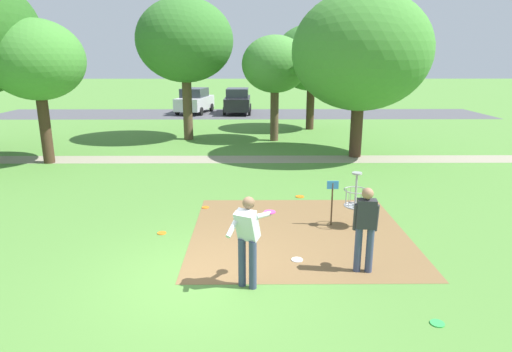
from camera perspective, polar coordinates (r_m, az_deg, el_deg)
name	(u,v)px	position (r m, az deg, el deg)	size (l,w,h in m)	color
ground_plane	(204,279)	(8.52, -6.85, -13.26)	(160.00, 160.00, 0.00)	#518438
dirt_tee_pad	(299,233)	(10.56, 5.64, -7.37)	(5.08, 4.91, 0.01)	brown
disc_golf_basket	(353,198)	(10.88, 12.56, -2.77)	(0.98, 0.58, 1.39)	#9E9EA3
player_foreground_watching	(365,225)	(8.60, 14.12, -6.25)	(0.48, 0.42, 1.71)	#384260
player_throwing	(248,236)	(7.80, -1.08, -7.88)	(0.90, 0.86, 1.71)	#384260
frisbee_near_basket	(205,207)	(12.26, -6.62, -4.10)	(0.20, 0.20, 0.02)	orange
frisbee_by_tee	(297,260)	(9.21, 5.40, -10.85)	(0.24, 0.24, 0.02)	white
frisbee_mid_grass	(162,233)	(10.70, -12.22, -7.30)	(0.21, 0.21, 0.02)	orange
frisbee_far_left	(300,197)	(13.17, 5.76, -2.70)	(0.26, 0.26, 0.02)	orange
frisbee_far_right	(437,323)	(7.78, 22.62, -17.36)	(0.22, 0.22, 0.02)	green
tree_near_left	(37,61)	(18.77, -26.76, 13.31)	(3.53, 3.53, 5.46)	#422D1E
tree_near_right	(185,41)	(22.30, -9.29, 17.04)	(4.70, 4.70, 6.84)	brown
tree_mid_left	(361,52)	(18.50, 13.57, 15.54)	(5.52, 5.52, 6.63)	#422D1E
tree_mid_center	(312,58)	(25.47, 7.31, 15.06)	(4.30, 4.30, 5.86)	#422D1E
tree_far_left	(275,65)	(21.70, 2.50, 14.31)	(3.21, 3.21, 5.10)	brown
parking_lot_strip	(240,114)	(32.67, -2.09, 8.13)	(36.00, 6.00, 0.01)	#4C4C51
parked_car_leftmost	(195,101)	(33.35, -8.02, 9.73)	(2.60, 4.47, 1.84)	silver
parked_car_center_left	(238,101)	(32.91, -2.42, 9.79)	(2.02, 4.22, 1.84)	black
gravel_path	(230,159)	(17.95, -3.40, 2.20)	(40.00, 1.37, 0.00)	gray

